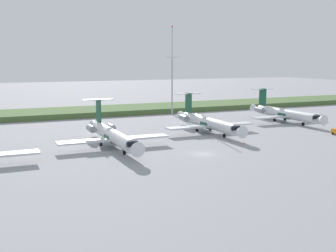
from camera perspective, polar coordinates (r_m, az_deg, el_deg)
The scene contains 7 objects.
ground_plane at distance 107.65m, azimuth -2.90°, elevation -0.56°, with size 500.00×500.00×0.00m, color #939399.
grass_berm at distance 142.79m, azimuth -8.29°, elevation 2.06°, with size 320.00×20.00×1.71m, color #4C6B38.
regional_jet_second at distance 87.36m, azimuth -7.56°, elevation -1.16°, with size 22.81×31.00×9.00m.
regional_jet_third at distance 104.46m, azimuth 5.32°, elevation 0.53°, with size 22.81×31.00×9.00m.
regional_jet_fourth at distance 126.12m, azimuth 15.39°, elevation 1.70°, with size 22.81×31.00×9.00m.
antenna_mast at distance 136.82m, azimuth 0.56°, elevation 6.41°, with size 4.40×0.50×28.38m.
safety_cone_front_marker at distance 90.98m, azimuth 10.29°, elevation -2.28°, with size 0.44×0.44×0.55m, color orange.
Camera 1 is at (-37.86, -69.19, 17.75)m, focal length 45.20 mm.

